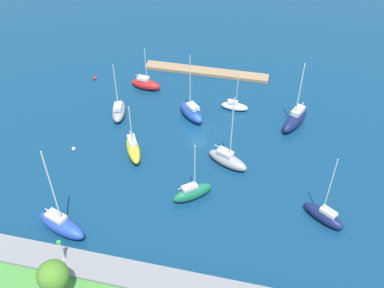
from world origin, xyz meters
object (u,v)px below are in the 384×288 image
Objects in this scene: sailboat_blue_center_basin at (61,225)px; mooring_buoy_white at (74,149)px; park_tree_mideast at (53,276)px; sailboat_blue_near_pier at (191,112)px; harbor_beacon at (61,249)px; sailboat_navy_along_channel at (295,119)px; mooring_buoy_red at (95,78)px; sailboat_red_far_north at (146,84)px; sailboat_green_far_south at (193,192)px; sailboat_yellow_outer_mooring at (133,149)px; sailboat_gray_lone_north at (227,159)px; pier_dock at (206,72)px; sailboat_white_west_end at (234,106)px; sailboat_navy_by_breakwater at (324,215)px; sailboat_gray_lone_south at (119,111)px.

sailboat_blue_center_basin is 22.93× the size of mooring_buoy_white.
park_tree_mideast is 37.69m from sailboat_blue_near_pier.
sailboat_navy_along_channel is at bearing -126.59° from harbor_beacon.
park_tree_mideast is at bearing 107.98° from mooring_buoy_red.
sailboat_red_far_north is at bearing -86.53° from harbor_beacon.
sailboat_blue_near_pier is (4.38, -18.20, 0.18)m from sailboat_green_far_south.
sailboat_green_far_south is 13.07m from sailboat_yellow_outer_mooring.
sailboat_yellow_outer_mooring is at bearing -71.13° from sailboat_red_far_north.
sailboat_navy_along_channel is 0.97× the size of sailboat_gray_lone_north.
sailboat_green_far_south is (-4.82, 33.52, 0.86)m from pier_dock.
park_tree_mideast is 43.51m from sailboat_white_west_end.
sailboat_green_far_south reaches higher than pier_dock.
sailboat_navy_by_breakwater is (-29.10, 6.94, -0.23)m from sailboat_yellow_outer_mooring.
sailboat_red_far_north is 12.71m from sailboat_blue_near_pier.
sailboat_green_far_south is at bearing -90.49° from sailboat_gray_lone_north.
sailboat_red_far_north is at bearing 173.29° from sailboat_white_west_end.
sailboat_blue_near_pier reaches higher than sailboat_green_far_south.
mooring_buoy_red is at bearing 26.25° from sailboat_gray_lone_south.
sailboat_red_far_north is at bearing -85.08° from park_tree_mideast.
sailboat_navy_along_channel reaches higher than sailboat_red_far_north.
sailboat_gray_lone_north is 16.39m from sailboat_navy_by_breakwater.
sailboat_white_west_end is 0.70× the size of sailboat_navy_by_breakwater.
sailboat_green_far_south is (3.67, 7.91, 0.06)m from sailboat_gray_lone_north.
pier_dock is 22.10m from mooring_buoy_red.
park_tree_mideast is at bearing -28.34° from sailboat_yellow_outer_mooring.
park_tree_mideast is 0.45× the size of sailboat_gray_lone_north.
sailboat_blue_near_pier is (-11.04, -27.66, 0.09)m from sailboat_blue_center_basin.
sailboat_white_west_end is at bearing 172.40° from mooring_buoy_red.
sailboat_gray_lone_north is 22.16m from sailboat_gray_lone_south.
sailboat_green_far_south is 36.64m from mooring_buoy_red.
harbor_beacon is 6.36m from sailboat_blue_center_basin.
sailboat_red_far_north is 0.89× the size of sailboat_yellow_outer_mooring.
mooring_buoy_white is (16.40, 12.48, -1.02)m from sailboat_blue_near_pier.
sailboat_gray_lone_south is at bearing 111.41° from sailboat_blue_center_basin.
park_tree_mideast reaches higher than harbor_beacon.
sailboat_yellow_outer_mooring is (-3.79, 18.45, 0.18)m from sailboat_red_far_north.
sailboat_blue_near_pier is at bearing -103.88° from harbor_beacon.
park_tree_mideast reaches higher than pier_dock.
mooring_buoy_red is (14.55, -19.24, -0.92)m from sailboat_yellow_outer_mooring.
sailboat_navy_along_channel is at bearing 90.13° from sailboat_yellow_outer_mooring.
sailboat_gray_lone_north is 1.04× the size of sailboat_blue_near_pier.
sailboat_navy_by_breakwater reaches higher than harbor_beacon.
pier_dock is at bearing 58.51° from sailboat_green_far_south.
sailboat_blue_center_basin is at bearing -116.52° from sailboat_white_west_end.
sailboat_gray_lone_north is 1.27× the size of sailboat_gray_lone_south.
mooring_buoy_red is at bearing 124.11° from sailboat_blue_center_basin.
sailboat_green_far_south is at bearing 33.57° from sailboat_navy_by_breakwater.
mooring_buoy_red is (10.24, -35.61, -0.92)m from sailboat_blue_center_basin.
pier_dock is 21.19m from sailboat_gray_lone_south.
pier_dock is at bearing -160.52° from mooring_buoy_red.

